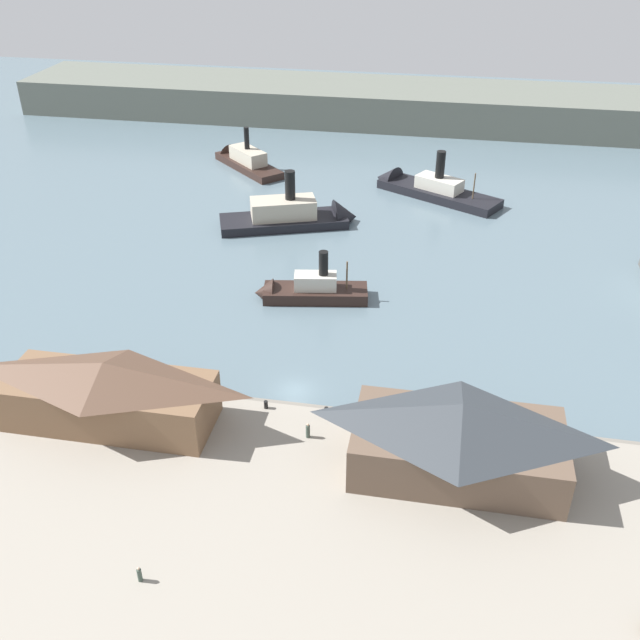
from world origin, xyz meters
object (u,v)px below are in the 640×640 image
Objects in this scene: ferry_approaching_west at (301,216)px; mooring_post_center_west at (1,376)px; ferry_shed_east_terminal at (459,437)px; mooring_post_east at (326,411)px; pedestrian_near_west_shed at (308,431)px; ferry_approaching_east at (423,187)px; pedestrian_standing_center at (140,575)px; ferry_outer_harbor at (304,290)px; ferry_shed_central_terminal at (108,392)px; mooring_post_west at (266,405)px; ferry_near_quay at (243,159)px.

mooring_post_center_west is at bearing -115.33° from ferry_approaching_west.
ferry_approaching_west is at bearing 115.56° from ferry_shed_east_terminal.
mooring_post_east is (-13.63, 5.82, -3.52)m from ferry_shed_east_terminal.
pedestrian_near_west_shed is 0.07× the size of ferry_approaching_west.
mooring_post_east is (37.44, 0.59, 0.00)m from mooring_post_center_west.
pedestrian_standing_center is at bearing -100.60° from ferry_approaching_east.
ferry_outer_harbor is at bearing 123.90° from ferry_shed_east_terminal.
pedestrian_near_west_shed is at bearing -107.20° from mooring_post_east.
ferry_shed_central_terminal reaches higher than mooring_post_center_west.
ferry_shed_east_terminal is 22.41× the size of mooring_post_west.
mooring_post_center_west is (-51.08, 5.23, -3.52)m from ferry_shed_east_terminal.
mooring_post_east and mooring_post_west have the same top height.
ferry_approaching_west reaches higher than ferry_shed_east_terminal.
ferry_near_quay reaches higher than mooring_post_west.
ferry_approaching_east is 26.41m from ferry_approaching_west.
ferry_approaching_east reaches higher than pedestrian_near_west_shed.
ferry_shed_east_terminal is at bearing -84.19° from ferry_approaching_east.
pedestrian_standing_center is at bearing -59.98° from ferry_shed_central_terminal.
ferry_shed_central_terminal is at bearing -83.84° from ferry_near_quay.
ferry_near_quay is (-17.47, 26.41, -0.22)m from ferry_approaching_west.
pedestrian_near_west_shed is at bearing -95.76° from ferry_approaching_east.
ferry_shed_central_terminal reaches higher than ferry_outer_harbor.
ferry_near_quay is at bearing 118.23° from ferry_shed_east_terminal.
ferry_approaching_west reaches higher than ferry_approaching_east.
ferry_approaching_west reaches higher than pedestrian_standing_center.
mooring_post_west is (15.36, 4.85, -3.25)m from ferry_shed_central_terminal.
pedestrian_near_west_shed is (20.71, 1.05, -2.91)m from ferry_shed_central_terminal.
mooring_post_west is 80.69m from ferry_near_quay.
mooring_post_west is at bearing 164.22° from ferry_shed_east_terminal.
ferry_shed_east_terminal is at bearing -23.12° from mooring_post_east.
pedestrian_near_west_shed is 6.58m from mooring_post_west.
ferry_shed_east_terminal is 21.29m from mooring_post_west.
ferry_shed_east_terminal is 38.41m from ferry_outer_harbor.
ferry_approaching_east reaches higher than mooring_post_center_west.
pedestrian_standing_center is (-24.78, -17.80, -3.27)m from ferry_shed_east_terminal.
mooring_post_center_west and mooring_post_east have the same top height.
mooring_post_west is (30.88, 0.47, 0.00)m from mooring_post_center_west.
ferry_outer_harbor reaches higher than mooring_post_west.
pedestrian_standing_center is at bearing -115.26° from mooring_post_east.
ferry_shed_east_terminal is 30.68m from pedestrian_standing_center.
ferry_approaching_east is 44.68m from ferry_outer_harbor.
ferry_outer_harbor is (5.60, -24.56, -0.31)m from ferry_approaching_west.
pedestrian_standing_center is at bearing -78.96° from ferry_near_quay.
pedestrian_near_west_shed is at bearing 2.90° from ferry_shed_central_terminal.
ferry_shed_east_terminal is 22.41× the size of mooring_post_east.
mooring_post_center_west is 0.06× the size of ferry_outer_harbor.
ferry_shed_east_terminal is 1.25× the size of ferry_outer_harbor.
ferry_shed_east_terminal is 0.81× the size of ferry_approaching_east.
pedestrian_near_west_shed is at bearing -35.34° from mooring_post_west.
ferry_approaching_west is (-12.07, 54.37, -0.37)m from pedestrian_near_west_shed.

